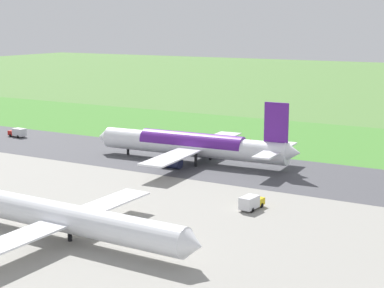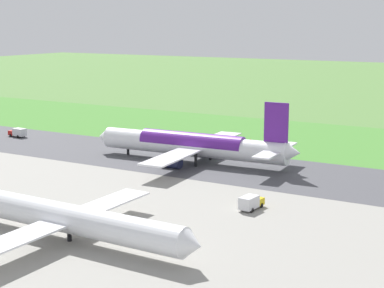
{
  "view_description": "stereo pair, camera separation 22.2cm",
  "coord_description": "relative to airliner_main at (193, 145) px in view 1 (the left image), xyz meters",
  "views": [
    {
      "loc": [
        -66.15,
        126.98,
        33.51
      ],
      "look_at": [
        6.14,
        0.0,
        4.5
      ],
      "focal_mm": 57.86,
      "sensor_mm": 36.0,
      "label": 1
    },
    {
      "loc": [
        -66.35,
        126.87,
        33.51
      ],
      "look_at": [
        6.14,
        0.0,
        4.5
      ],
      "focal_mm": 57.86,
      "sensor_mm": 36.0,
      "label": 2
    }
  ],
  "objects": [
    {
      "name": "no_stopping_sign",
      "position": [
        -7.63,
        -36.24,
        -3.01
      ],
      "size": [
        0.6,
        0.1,
        2.23
      ],
      "color": "slate",
      "rests_on": "ground"
    },
    {
      "name": "service_truck_baggage",
      "position": [
        61.42,
        -3.29,
        -2.95
      ],
      "size": [
        5.96,
        2.72,
        2.65
      ],
      "color": "#B21914",
      "rests_on": "ground"
    },
    {
      "name": "runway_asphalt",
      "position": [
        -5.76,
        0.02,
        -4.32
      ],
      "size": [
        600.0,
        29.79,
        0.06
      ],
      "primitive_type": "cube",
      "color": "#47474C",
      "rests_on": "ground"
    },
    {
      "name": "airliner_parked_mid",
      "position": [
        -10.09,
        57.15,
        -0.57
      ],
      "size": [
        47.35,
        38.66,
        13.85
      ],
      "color": "white",
      "rests_on": "ground"
    },
    {
      "name": "airliner_main",
      "position": [
        0.0,
        0.0,
        0.0
      ],
      "size": [
        54.13,
        44.27,
        15.88
      ],
      "color": "white",
      "rests_on": "ground"
    },
    {
      "name": "service_truck_fuel",
      "position": [
        -28.01,
        28.23,
        -2.95
      ],
      "size": [
        2.87,
        6.01,
        2.65
      ],
      "color": "gold",
      "rests_on": "ground"
    },
    {
      "name": "grass_verge_foreground",
      "position": [
        -5.76,
        -31.51,
        -4.33
      ],
      "size": [
        600.0,
        80.0,
        0.04
      ],
      "primitive_type": "cube",
      "color": "#478534",
      "rests_on": "ground"
    },
    {
      "name": "traffic_cone_orange",
      "position": [
        -0.37,
        -32.76,
        -4.08
      ],
      "size": [
        0.4,
        0.4,
        0.55
      ],
      "primitive_type": "cone",
      "color": "orange",
      "rests_on": "ground"
    },
    {
      "name": "ground_plane",
      "position": [
        -5.76,
        0.02,
        -4.35
      ],
      "size": [
        800.0,
        800.0,
        0.0
      ],
      "primitive_type": "plane",
      "color": "#547F3D"
    },
    {
      "name": "apron_concrete",
      "position": [
        -5.76,
        58.07,
        -4.33
      ],
      "size": [
        440.0,
        110.0,
        0.05
      ],
      "primitive_type": "cube",
      "color": "gray",
      "rests_on": "ground"
    }
  ]
}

